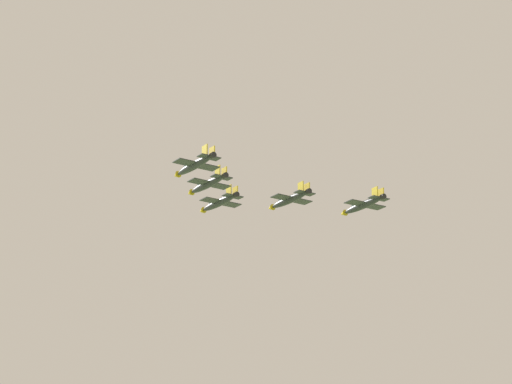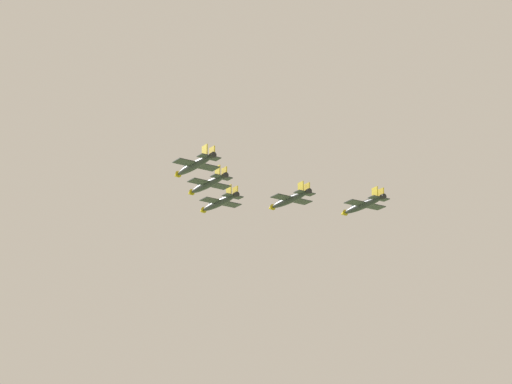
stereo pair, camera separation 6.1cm
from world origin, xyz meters
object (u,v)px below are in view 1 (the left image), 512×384
object	(u,v)px
jet_left_outer	(195,165)
jet_right_outer	(363,205)
jet_left_wingman	(208,184)
jet_right_wingman	(290,199)
jet_lead	(219,202)

from	to	relation	value
jet_left_outer	jet_right_outer	xyz separation A→B (m)	(-1.86, 44.71, -0.66)
jet_right_outer	jet_left_outer	bearing A→B (deg)	91.00
jet_left_wingman	jet_right_wingman	size ratio (longest dim) A/B	0.98
jet_left_wingman	jet_right_wingman	xyz separation A→B (m)	(-0.93, 22.35, 0.49)
jet_lead	jet_right_outer	xyz separation A→B (m)	(25.37, 23.44, -3.69)
jet_right_wingman	jet_left_outer	world-z (taller)	jet_right_wingman
jet_left_wingman	jet_left_outer	size ratio (longest dim) A/B	0.99
jet_lead	jet_left_wingman	bearing A→B (deg)	138.91
jet_lead	jet_right_outer	distance (m)	34.74
jet_lead	jet_right_wingman	distance (m)	17.29
jet_right_wingman	jet_right_outer	size ratio (longest dim) A/B	1.01
jet_right_wingman	jet_right_outer	distance (m)	17.51
jet_left_wingman	jet_right_outer	distance (m)	36.13
jet_left_wingman	jet_right_outer	size ratio (longest dim) A/B	0.99
jet_left_wingman	jet_lead	bearing A→B (deg)	-41.16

